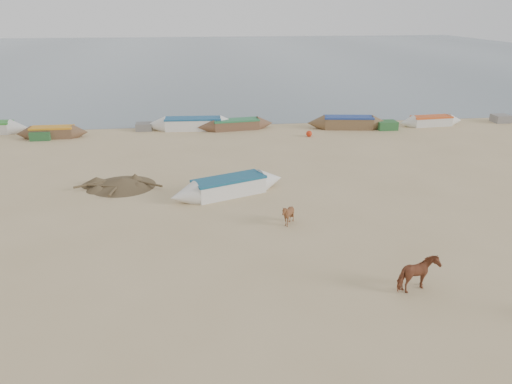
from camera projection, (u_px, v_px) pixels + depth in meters
ground at (269, 251)px, 19.58m from camera, size 140.00×140.00×0.00m
sea at (204, 55)px, 95.69m from camera, size 160.00×160.00×0.00m
cow_adult at (418, 274)px, 16.67m from camera, size 1.62×1.16×1.25m
calf_front at (288, 215)px, 21.74m from camera, size 1.06×0.99×0.99m
near_canoe at (229, 186)px, 25.26m from camera, size 6.29×3.56×0.91m
debris_pile at (123, 182)px, 26.54m from camera, size 4.16×4.16×0.44m
waterline_canoes at (222, 124)px, 38.55m from camera, size 59.70×4.00×0.96m
beach_clutter at (277, 127)px, 38.32m from camera, size 44.22×4.34×0.64m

